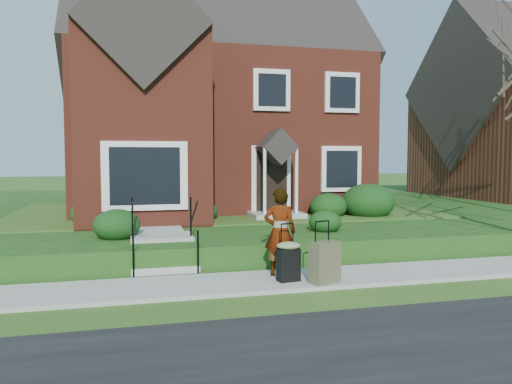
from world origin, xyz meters
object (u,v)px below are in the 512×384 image
object	(u,v)px
front_steps	(163,247)
suitcase_black	(289,259)
woman	(280,232)
suitcase_olive	(325,262)

from	to	relation	value
front_steps	suitcase_black	distance (m)	3.08
front_steps	suitcase_black	world-z (taller)	front_steps
woman	suitcase_black	world-z (taller)	woman
suitcase_black	woman	bearing A→B (deg)	84.99
front_steps	woman	size ratio (longest dim) A/B	1.13
suitcase_olive	front_steps	bearing A→B (deg)	121.41
front_steps	suitcase_olive	world-z (taller)	front_steps
suitcase_black	suitcase_olive	world-z (taller)	suitcase_olive
suitcase_black	suitcase_olive	size ratio (longest dim) A/B	0.95
front_steps	suitcase_black	xyz separation A→B (m)	(2.27, -2.08, 0.04)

